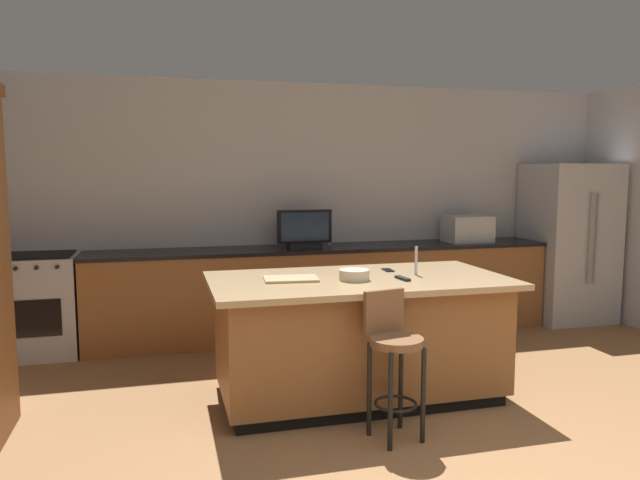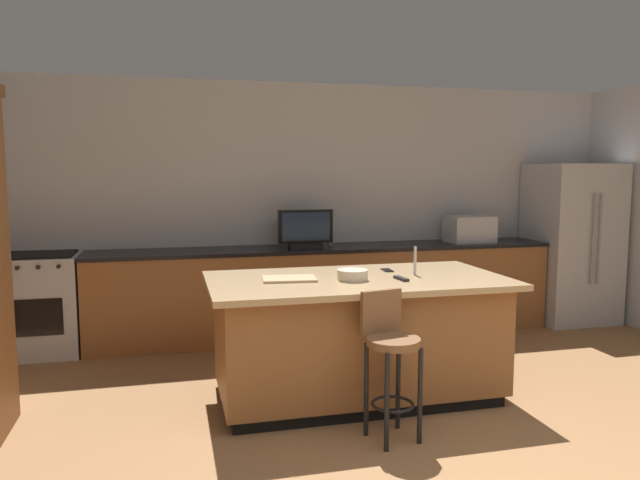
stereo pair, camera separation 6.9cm
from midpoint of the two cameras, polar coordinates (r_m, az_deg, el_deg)
wall_back at (r=6.54m, az=0.68°, el=3.13°), size 7.07×0.12×2.62m
counter_back at (r=6.27m, az=1.02°, el=-4.84°), size 4.80×0.62×0.93m
kitchen_island at (r=4.58m, az=3.95°, el=-9.12°), size 2.21×1.16×0.92m
refrigerator at (r=7.39m, az=23.00°, el=-0.26°), size 0.88×0.80×1.78m
range_oven at (r=6.17m, az=-24.95°, el=-5.58°), size 0.76×0.63×0.95m
microwave at (r=6.77m, az=14.29°, el=1.01°), size 0.48×0.36×0.29m
tv_monitor at (r=6.06m, az=-1.06°, el=0.92°), size 0.56×0.16×0.39m
sink_faucet_back at (r=6.29m, az=1.34°, el=0.59°), size 0.02×0.02×0.24m
sink_faucet_island at (r=4.62m, az=9.45°, el=-1.96°), size 0.02×0.02×0.22m
bar_stool_center at (r=3.90m, az=7.21°, el=-10.54°), size 0.35×0.36×0.94m
fruit_bowl at (r=4.37m, az=3.57°, el=-3.33°), size 0.22×0.22×0.08m
cell_phone at (r=4.81m, az=6.80°, el=-2.87°), size 0.08×0.15×0.01m
tv_remote at (r=4.42m, az=8.16°, el=-3.65°), size 0.06×0.17×0.02m
cutting_board at (r=4.38m, az=-2.49°, el=-3.70°), size 0.41×0.30×0.02m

